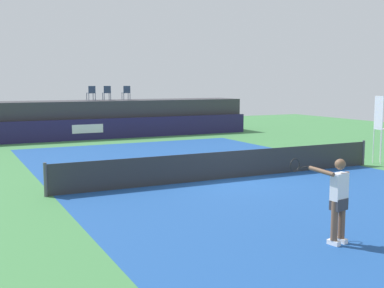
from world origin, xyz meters
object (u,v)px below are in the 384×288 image
spectator_chair_far_left (91,92)px  net_post_far (363,153)px  umpire_chair (380,125)px  tennis_ball (191,180)px  spectator_chair_left (107,92)px  net_post_near (45,180)px  tennis_player (338,198)px  spectator_chair_center (126,92)px

spectator_chair_far_left → net_post_far: spectator_chair_far_left is taller
umpire_chair → net_post_far: (-0.84, 0.00, -1.09)m
spectator_chair_far_left → tennis_ball: bearing=-92.3°
spectator_chair_left → net_post_far: bearing=-68.5°
umpire_chair → net_post_far: size_ratio=2.76×
net_post_near → net_post_far: 12.40m
umpire_chair → net_post_near: (-13.24, 0.00, -1.09)m
spectator_chair_far_left → spectator_chair_left: size_ratio=1.00×
net_post_far → spectator_chair_far_left: bearing=114.7°
umpire_chair → spectator_chair_left: bearing=114.2°
tennis_player → spectator_chair_left: bearing=85.4°
spectator_chair_far_left → net_post_far: 16.88m
spectator_chair_left → spectator_chair_center: size_ratio=1.00×
tennis_player → spectator_chair_far_left: bearing=87.9°
umpire_chair → net_post_near: bearing=180.0°
spectator_chair_center → tennis_player: spectator_chair_center is taller
net_post_near → tennis_ball: 4.83m
tennis_player → umpire_chair: bearing=38.9°
umpire_chair → tennis_ball: umpire_chair is taller
net_post_far → net_post_near: bearing=180.0°
spectator_chair_center → tennis_ball: bearing=-100.6°
net_post_near → spectator_chair_center: bearing=63.2°
tennis_ball → spectator_chair_center: bearing=79.4°
spectator_chair_far_left → umpire_chair: spectator_chair_far_left is taller
net_post_far → tennis_ball: bearing=178.3°
spectator_chair_center → tennis_ball: size_ratio=13.06×
umpire_chair → net_post_near: size_ratio=2.76×
spectator_chair_left → spectator_chair_center: bearing=-12.7°
spectator_chair_far_left → tennis_player: 22.25m
net_post_far → spectator_chair_left: bearing=111.5°
spectator_chair_left → tennis_ball: bearing=-96.1°
spectator_chair_left → tennis_ball: size_ratio=13.06×
umpire_chair → net_post_far: bearing=179.9°
spectator_chair_center → tennis_ball: spectator_chair_center is taller
spectator_chair_left → tennis_player: bearing=-94.6°
spectator_chair_center → umpire_chair: size_ratio=0.32×
net_post_near → tennis_ball: (4.81, 0.22, -0.46)m
umpire_chair → net_post_far: umpire_chair is taller
umpire_chair → tennis_ball: bearing=178.5°
net_post_far → tennis_player: size_ratio=0.56×
spectator_chair_far_left → tennis_player: bearing=-92.1°
net_post_far → tennis_ball: size_ratio=14.71×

